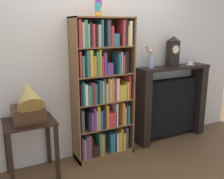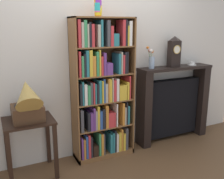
% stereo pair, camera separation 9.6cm
% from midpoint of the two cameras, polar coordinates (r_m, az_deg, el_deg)
% --- Properties ---
extents(ground_plane, '(7.71, 6.40, 0.02)m').
position_cam_midpoint_polar(ground_plane, '(3.59, -1.80, -14.97)').
color(ground_plane, brown).
extents(wall_back, '(4.71, 0.08, 2.63)m').
position_cam_midpoint_polar(wall_back, '(3.49, -2.62, 7.14)').
color(wall_back, silver).
rests_on(wall_back, ground).
extents(bookshelf, '(0.79, 0.30, 1.83)m').
position_cam_midpoint_polar(bookshelf, '(3.35, -3.02, -0.86)').
color(bookshelf, brown).
rests_on(bookshelf, ground).
extents(cup_stack, '(0.09, 0.09, 0.20)m').
position_cam_midpoint_polar(cup_stack, '(3.20, -3.93, 17.55)').
color(cup_stack, orange).
rests_on(cup_stack, bookshelf).
extents(side_table_left, '(0.55, 0.47, 0.69)m').
position_cam_midpoint_polar(side_table_left, '(3.14, -18.42, -9.51)').
color(side_table_left, black).
rests_on(side_table_left, ground).
extents(gramophone, '(0.34, 0.48, 0.55)m').
position_cam_midpoint_polar(gramophone, '(2.95, -18.83, -2.73)').
color(gramophone, '#472D1C').
rests_on(gramophone, side_table_left).
extents(fireplace_mantel, '(1.18, 0.28, 1.14)m').
position_cam_midpoint_polar(fireplace_mantel, '(4.08, 12.20, -3.02)').
color(fireplace_mantel, black).
rests_on(fireplace_mantel, ground).
extents(mantel_clock, '(0.16, 0.12, 0.44)m').
position_cam_midpoint_polar(mantel_clock, '(3.88, 12.56, 8.20)').
color(mantel_clock, black).
rests_on(mantel_clock, fireplace_mantel).
extents(flower_vase, '(0.11, 0.10, 0.31)m').
position_cam_midpoint_polar(flower_vase, '(3.66, 7.74, 6.56)').
color(flower_vase, '#99B2D1').
rests_on(flower_vase, fireplace_mantel).
extents(teacup_with_saucer, '(0.13, 0.13, 0.05)m').
position_cam_midpoint_polar(teacup_with_saucer, '(4.14, 16.19, 5.56)').
color(teacup_with_saucer, white).
rests_on(teacup_with_saucer, fireplace_mantel).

